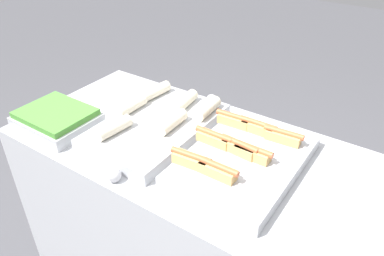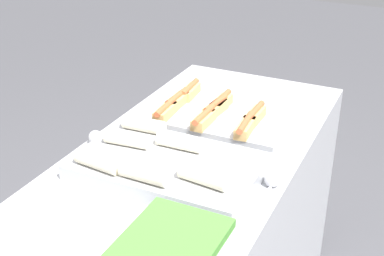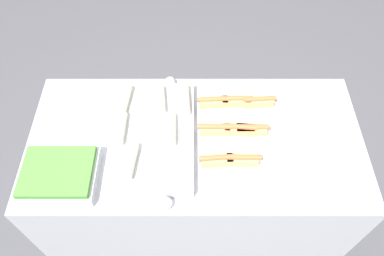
{
  "view_description": "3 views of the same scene",
  "coord_description": "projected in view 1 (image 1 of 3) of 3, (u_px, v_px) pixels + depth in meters",
  "views": [
    {
      "loc": [
        0.63,
        -0.95,
        1.72
      ],
      "look_at": [
        -0.01,
        0.0,
        0.97
      ],
      "focal_mm": 35.0,
      "sensor_mm": 36.0,
      "label": 1
    },
    {
      "loc": [
        -1.42,
        -0.67,
        1.76
      ],
      "look_at": [
        -0.01,
        0.0,
        0.97
      ],
      "focal_mm": 50.0,
      "sensor_mm": 36.0,
      "label": 2
    },
    {
      "loc": [
        -0.02,
        -0.91,
        2.24
      ],
      "look_at": [
        -0.01,
        0.0,
        0.97
      ],
      "focal_mm": 35.0,
      "sensor_mm": 36.0,
      "label": 3
    }
  ],
  "objects": [
    {
      "name": "tray_wraps",
      "position": [
        157.0,
        124.0,
        1.49
      ],
      "size": [
        0.35,
        0.56,
        0.1
      ],
      "color": "#B7BABF",
      "rests_on": "counter"
    },
    {
      "name": "tray_side_front",
      "position": [
        57.0,
        119.0,
        1.51
      ],
      "size": [
        0.3,
        0.24,
        0.07
      ],
      "color": "#B7BABF",
      "rests_on": "counter"
    },
    {
      "name": "serving_spoon_far",
      "position": [
        209.0,
        100.0,
        1.67
      ],
      "size": [
        0.2,
        0.05,
        0.05
      ],
      "color": "silver",
      "rests_on": "counter"
    },
    {
      "name": "counter",
      "position": [
        195.0,
        229.0,
        1.65
      ],
      "size": [
        1.45,
        0.7,
        0.89
      ],
      "color": "#B7BABF",
      "rests_on": "ground_plane"
    },
    {
      "name": "serving_spoon_near",
      "position": [
        111.0,
        174.0,
        1.24
      ],
      "size": [
        0.21,
        0.05,
        0.05
      ],
      "color": "silver",
      "rests_on": "counter"
    },
    {
      "name": "tray_hotdogs",
      "position": [
        243.0,
        157.0,
        1.3
      ],
      "size": [
        0.38,
        0.53,
        0.1
      ],
      "color": "#B7BABF",
      "rests_on": "counter"
    }
  ]
}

